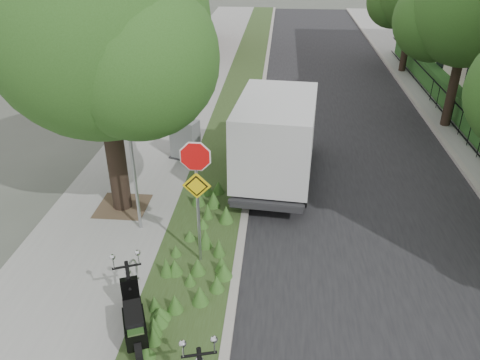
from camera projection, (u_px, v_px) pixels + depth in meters
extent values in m
plane|color=#4C5147|center=(257.00, 283.00, 10.65)|extent=(120.00, 120.00, 0.00)
cube|color=gray|center=(170.00, 117.00, 19.69)|extent=(3.50, 60.00, 0.12)
cube|color=#2F3F1B|center=(234.00, 119.00, 19.48)|extent=(2.00, 60.00, 0.12)
cube|color=#9E9991|center=(258.00, 120.00, 19.40)|extent=(0.20, 60.00, 0.13)
cube|color=black|center=(344.00, 124.00, 19.16)|extent=(7.00, 60.00, 0.01)
cube|color=#9E9991|center=(431.00, 125.00, 18.87)|extent=(0.20, 60.00, 0.13)
cube|color=gray|center=(475.00, 127.00, 18.74)|extent=(3.20, 60.00, 0.12)
cylinder|color=black|center=(113.00, 134.00, 12.27)|extent=(0.52, 0.52, 4.48)
sphere|color=#2A531B|center=(98.00, 27.00, 10.97)|extent=(5.40, 5.40, 5.40)
sphere|color=#2A531B|center=(67.00, 47.00, 12.09)|extent=(4.05, 4.05, 4.05)
sphere|color=#2A531B|center=(137.00, 58.00, 10.55)|extent=(3.78, 3.78, 3.78)
cube|color=#473828|center=(123.00, 206.00, 13.34)|extent=(1.40, 1.40, 0.01)
cylinder|color=#A5A8AD|center=(133.00, 160.00, 11.45)|extent=(0.08, 0.08, 4.00)
torus|color=#A5A8AD|center=(132.00, 277.00, 10.09)|extent=(0.05, 0.77, 0.77)
cube|color=#A5A8AD|center=(128.00, 301.00, 9.95)|extent=(0.06, 0.06, 0.04)
cube|color=#A5A8AD|center=(138.00, 279.00, 10.58)|extent=(0.06, 0.06, 0.04)
cylinder|color=#A5A8AD|center=(198.00, 206.00, 10.50)|extent=(0.07, 0.07, 3.00)
cylinder|color=red|center=(195.00, 157.00, 9.88)|extent=(0.86, 0.03, 0.86)
cylinder|color=white|center=(195.00, 156.00, 9.89)|extent=(0.94, 0.02, 0.94)
cube|color=yellow|center=(197.00, 186.00, 10.21)|extent=(0.64, 0.03, 0.64)
cube|color=black|center=(455.00, 102.00, 18.33)|extent=(0.04, 24.00, 0.04)
cube|color=black|center=(450.00, 121.00, 18.71)|extent=(0.04, 24.00, 0.04)
cylinder|color=black|center=(452.00, 113.00, 18.55)|extent=(0.03, 0.03, 1.00)
cube|color=#1F4E1C|center=(471.00, 112.00, 18.47)|extent=(1.00, 24.00, 1.10)
cylinder|color=black|center=(456.00, 75.00, 17.83)|extent=(0.36, 0.36, 4.03)
sphere|color=#2A531B|center=(471.00, 8.00, 16.66)|extent=(4.20, 4.20, 4.20)
sphere|color=#2A531B|center=(436.00, 20.00, 17.54)|extent=(3.15, 3.15, 3.15)
cylinder|color=black|center=(407.00, 37.00, 24.92)|extent=(0.36, 0.36, 3.64)
sphere|color=#2A531B|center=(394.00, 1.00, 24.65)|extent=(2.85, 2.85, 2.85)
sphere|color=#2A531B|center=(431.00, 2.00, 23.57)|extent=(2.66, 2.66, 2.66)
cylinder|color=black|center=(131.00, 299.00, 9.64)|extent=(0.33, 0.57, 0.57)
cylinder|color=black|center=(138.00, 348.00, 8.51)|extent=(0.33, 0.57, 0.57)
cube|color=black|center=(135.00, 323.00, 9.02)|extent=(0.80, 1.30, 0.20)
cube|color=black|center=(135.00, 328.00, 8.57)|extent=(0.62, 0.80, 0.43)
cube|color=black|center=(133.00, 314.00, 8.48)|extent=(0.54, 0.73, 0.13)
cube|color=#262628|center=(276.00, 165.00, 14.81)|extent=(2.43, 5.40, 0.18)
cube|color=#B7BABC|center=(283.00, 117.00, 16.16)|extent=(2.14, 1.56, 1.58)
cube|color=silver|center=(276.00, 135.00, 13.74)|extent=(2.50, 3.94, 2.18)
cube|color=#262628|center=(186.00, 157.00, 16.15)|extent=(1.18, 0.97, 0.04)
cube|color=slate|center=(185.00, 139.00, 15.84)|extent=(1.03, 0.83, 1.35)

